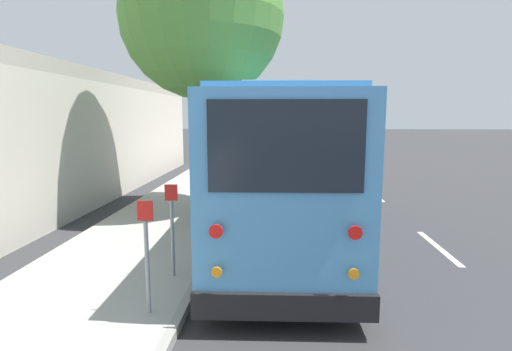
# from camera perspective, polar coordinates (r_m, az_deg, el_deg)

# --- Properties ---
(ground_plane) EXTENTS (160.00, 160.00, 0.00)m
(ground_plane) POSITION_cam_1_polar(r_m,az_deg,el_deg) (10.58, 3.61, -7.58)
(ground_plane) COLOR #333335
(sidewalk_slab) EXTENTS (80.00, 3.26, 0.15)m
(sidewalk_slab) POSITION_cam_1_polar(r_m,az_deg,el_deg) (11.01, -13.28, -6.76)
(sidewalk_slab) COLOR #A3A099
(sidewalk_slab) RESTS_ON ground
(curb_strip) EXTENTS (80.00, 0.14, 0.15)m
(curb_strip) POSITION_cam_1_polar(r_m,az_deg,el_deg) (10.65, -4.42, -7.06)
(curb_strip) COLOR gray
(curb_strip) RESTS_ON ground
(shuttle_bus) EXTENTS (9.34, 2.88, 3.55)m
(shuttle_bus) POSITION_cam_1_polar(r_m,az_deg,el_deg) (9.54, 3.12, 2.35)
(shuttle_bus) COLOR #4C93D1
(shuttle_bus) RESTS_ON ground
(parked_sedan_tan) EXTENTS (4.55, 1.90, 1.29)m
(parked_sedan_tan) POSITION_cam_1_polar(r_m,az_deg,el_deg) (21.36, 2.54, 2.24)
(parked_sedan_tan) COLOR tan
(parked_sedan_tan) RESTS_ON ground
(parked_sedan_black) EXTENTS (4.45, 1.78, 1.32)m
(parked_sedan_black) POSITION_cam_1_polar(r_m,az_deg,el_deg) (28.47, 2.98, 3.85)
(parked_sedan_black) COLOR black
(parked_sedan_black) RESTS_ON ground
(parked_sedan_white) EXTENTS (4.68, 1.88, 1.27)m
(parked_sedan_white) POSITION_cam_1_polar(r_m,az_deg,el_deg) (34.87, 2.56, 4.66)
(parked_sedan_white) COLOR silver
(parked_sedan_white) RESTS_ON ground
(street_tree) EXTENTS (4.68, 4.68, 8.63)m
(street_tree) POSITION_cam_1_polar(r_m,az_deg,el_deg) (12.55, -7.62, 22.81)
(street_tree) COLOR brown
(street_tree) RESTS_ON sidewalk_slab
(sign_post_near) EXTENTS (0.06, 0.22, 1.63)m
(sign_post_near) POSITION_cam_1_polar(r_m,az_deg,el_deg) (5.89, -15.32, -11.04)
(sign_post_near) COLOR gray
(sign_post_near) RESTS_ON sidewalk_slab
(sign_post_far) EXTENTS (0.06, 0.22, 1.63)m
(sign_post_far) POSITION_cam_1_polar(r_m,az_deg,el_deg) (7.12, -11.88, -7.53)
(sign_post_far) COLOR gray
(sign_post_far) RESTS_ON sidewalk_slab
(fire_hydrant) EXTENTS (0.22, 0.22, 0.81)m
(fire_hydrant) POSITION_cam_1_polar(r_m,az_deg,el_deg) (17.01, -3.08, 0.47)
(fire_hydrant) COLOR gold
(fire_hydrant) RESTS_ON sidewalk_slab
(lane_stripe_mid) EXTENTS (2.40, 0.14, 0.01)m
(lane_stripe_mid) POSITION_cam_1_polar(r_m,az_deg,el_deg) (10.00, 24.59, -9.31)
(lane_stripe_mid) COLOR silver
(lane_stripe_mid) RESTS_ON ground
(lane_stripe_ahead) EXTENTS (2.40, 0.14, 0.01)m
(lane_stripe_ahead) POSITION_cam_1_polar(r_m,az_deg,el_deg) (15.57, 16.63, -2.69)
(lane_stripe_ahead) COLOR silver
(lane_stripe_ahead) RESTS_ON ground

